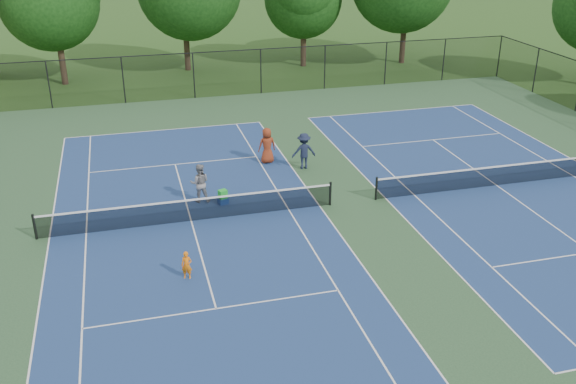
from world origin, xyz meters
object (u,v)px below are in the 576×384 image
object	(u,v)px
instructor	(200,183)
bystander_c	(267,146)
ball_crate	(223,201)
bystander_b	(304,151)
ball_hopper	(223,194)
child_player	(187,265)

from	to	relation	value
instructor	bystander_c	size ratio (longest dim) A/B	0.97
bystander_c	ball_crate	world-z (taller)	bystander_c
bystander_c	instructor	bearing A→B (deg)	39.90
ball_crate	bystander_c	bearing A→B (deg)	54.99
bystander_b	bystander_c	xyz separation A→B (m)	(-1.54, 1.20, -0.00)
bystander_c	ball_hopper	distance (m)	5.14
child_player	bystander_c	distance (m)	11.08
child_player	bystander_b	bearing A→B (deg)	69.82
instructor	ball_crate	distance (m)	1.26
child_player	bystander_c	xyz separation A→B (m)	(5.14, 9.81, 0.39)
ball_crate	ball_hopper	bearing A→B (deg)	0.00
child_player	bystander_c	size ratio (longest dim) A/B	0.57
ball_crate	ball_hopper	world-z (taller)	ball_hopper
child_player	bystander_b	world-z (taller)	bystander_b
bystander_b	bystander_c	world-z (taller)	same
ball_hopper	child_player	bearing A→B (deg)	-111.40
instructor	bystander_b	bearing A→B (deg)	-147.32
instructor	bystander_c	xyz separation A→B (m)	(3.84, 3.71, 0.03)
child_player	ball_crate	size ratio (longest dim) A/B	2.45
instructor	ball_hopper	distance (m)	1.10
ball_hopper	instructor	bearing A→B (deg)	151.72
ball_crate	instructor	bearing A→B (deg)	151.72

